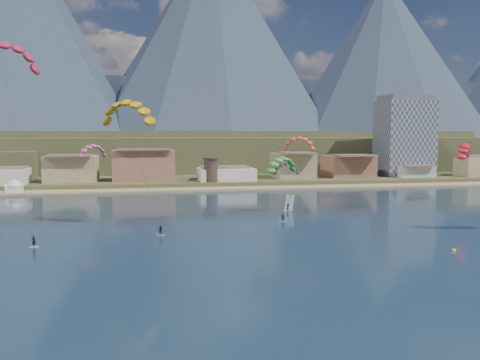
% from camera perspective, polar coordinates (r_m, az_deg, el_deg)
% --- Properties ---
extents(ground, '(2400.00, 2400.00, 0.00)m').
position_cam_1_polar(ground, '(69.42, 4.90, -10.61)').
color(ground, black).
rests_on(ground, ground).
extents(beach, '(2200.00, 12.00, 0.90)m').
position_cam_1_polar(beach, '(172.32, -4.49, -1.06)').
color(beach, tan).
rests_on(beach, ground).
extents(land, '(2200.00, 900.00, 4.00)m').
position_cam_1_polar(land, '(624.92, -8.88, 3.36)').
color(land, brown).
rests_on(land, ground).
extents(foothills, '(940.00, 210.00, 18.00)m').
position_cam_1_polar(foothills, '(299.73, -2.78, 3.28)').
color(foothills, brown).
rests_on(foothills, ground).
extents(mountain_ridge, '(2060.00, 480.00, 400.00)m').
position_cam_1_polar(mountain_ridge, '(897.72, -10.47, 13.49)').
color(mountain_ridge, '#293645').
rests_on(mountain_ridge, ground).
extents(town, '(400.00, 24.00, 12.00)m').
position_cam_1_polar(town, '(188.01, -17.25, 1.61)').
color(town, silver).
rests_on(town, ground).
extents(apartment_tower, '(20.00, 16.00, 32.00)m').
position_cam_1_polar(apartment_tower, '(218.16, 17.69, 4.64)').
color(apartment_tower, gray).
rests_on(apartment_tower, ground).
extents(watchtower, '(5.82, 5.82, 8.60)m').
position_cam_1_polar(watchtower, '(180.28, -3.19, 1.18)').
color(watchtower, '#47382D').
rests_on(watchtower, ground).
extents(kitesurfer_red, '(14.50, 18.14, 37.41)m').
position_cam_1_polar(kitesurfer_red, '(106.53, -24.60, 12.62)').
color(kitesurfer_red, silver).
rests_on(kitesurfer_red, ground).
extents(kitesurfer_yellow, '(12.86, 16.36, 27.35)m').
position_cam_1_polar(kitesurfer_yellow, '(106.65, -12.21, 7.66)').
color(kitesurfer_yellow, silver).
rests_on(kitesurfer_yellow, ground).
extents(kitesurfer_green, '(9.14, 14.21, 15.70)m').
position_cam_1_polar(kitesurfer_green, '(120.43, 4.64, 1.93)').
color(kitesurfer_green, silver).
rests_on(kitesurfer_green, ground).
extents(distant_kite_pink, '(8.15, 7.58, 17.74)m').
position_cam_1_polar(distant_kite_pink, '(136.36, -15.97, 3.33)').
color(distant_kite_pink, '#262626').
rests_on(distant_kite_pink, ground).
extents(distant_kite_dark, '(8.06, 6.02, 13.02)m').
position_cam_1_polar(distant_kite_dark, '(143.78, 5.12, 1.49)').
color(distant_kite_dark, '#262626').
rests_on(distant_kite_dark, ground).
extents(distant_kite_orange, '(8.38, 7.02, 19.65)m').
position_cam_1_polar(distant_kite_orange, '(122.68, 6.57, 4.28)').
color(distant_kite_orange, '#262626').
rests_on(distant_kite_orange, ground).
extents(distant_kite_red, '(9.00, 9.89, 17.99)m').
position_cam_1_polar(distant_kite_red, '(154.22, 23.39, 3.21)').
color(distant_kite_red, '#262626').
rests_on(distant_kite_red, ground).
extents(windsurfer, '(2.21, 2.40, 3.88)m').
position_cam_1_polar(windsurfer, '(127.27, 5.38, -2.82)').
color(windsurfer, silver).
rests_on(windsurfer, ground).
extents(buoy, '(0.66, 0.66, 0.66)m').
position_cam_1_polar(buoy, '(90.38, 22.51, -7.20)').
color(buoy, yellow).
rests_on(buoy, ground).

